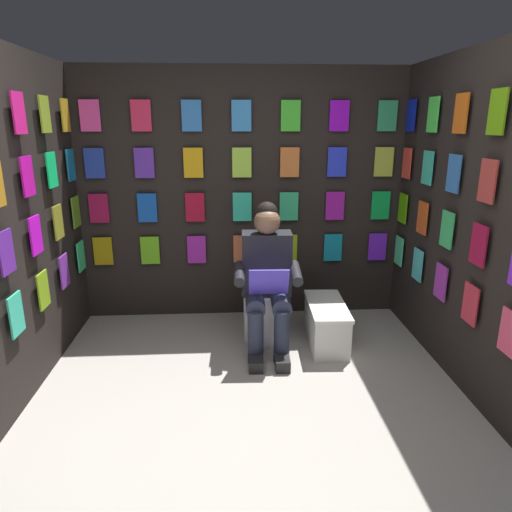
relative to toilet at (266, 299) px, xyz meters
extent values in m
plane|color=#9E998E|center=(0.18, 1.61, -0.33)|extent=(30.00, 30.00, 0.00)
cube|color=black|center=(0.18, -0.54, 0.81)|extent=(3.04, 0.10, 2.27)
cube|color=#A2800C|center=(1.47, -0.46, 0.33)|extent=(0.17, 0.01, 0.26)
cube|color=#5EB216|center=(1.04, -0.46, 0.33)|extent=(0.17, 0.01, 0.26)
cube|color=purple|center=(0.61, -0.46, 0.33)|extent=(0.17, 0.01, 0.26)
cube|color=#BB5A37|center=(0.18, -0.46, 0.33)|extent=(0.17, 0.01, 0.26)
cube|color=#8FAE0E|center=(-0.25, -0.46, 0.33)|extent=(0.17, 0.01, 0.26)
cube|color=#0E86A9|center=(-0.67, -0.46, 0.33)|extent=(0.17, 0.01, 0.26)
cube|color=#6E20DE|center=(-1.10, -0.46, 0.33)|extent=(0.17, 0.01, 0.26)
cube|color=#98103F|center=(1.47, -0.46, 0.73)|extent=(0.17, 0.01, 0.26)
cube|color=blue|center=(1.04, -0.46, 0.73)|extent=(0.17, 0.01, 0.26)
cube|color=#A70B29|center=(0.61, -0.46, 0.73)|extent=(0.17, 0.01, 0.26)
cube|color=#2BC6A0|center=(0.18, -0.46, 0.73)|extent=(0.17, 0.01, 0.26)
cube|color=#2AB277|center=(-0.25, -0.46, 0.73)|extent=(0.17, 0.01, 0.26)
cube|color=purple|center=(-0.67, -0.46, 0.73)|extent=(0.17, 0.01, 0.26)
cube|color=#0EA346|center=(-1.10, -0.46, 0.73)|extent=(0.17, 0.01, 0.26)
cube|color=#2139A1|center=(1.47, -0.46, 1.12)|extent=(0.17, 0.01, 0.26)
cube|color=#5A2CAE|center=(1.04, -0.46, 1.12)|extent=(0.17, 0.01, 0.26)
cube|color=gold|center=(0.61, -0.46, 1.12)|extent=(0.17, 0.01, 0.26)
cube|color=#A5DB3F|center=(0.18, -0.46, 1.12)|extent=(0.17, 0.01, 0.26)
cube|color=orange|center=(-0.25, -0.46, 1.12)|extent=(0.17, 0.01, 0.26)
cube|color=#2537EB|center=(-0.67, -0.46, 1.12)|extent=(0.17, 0.01, 0.26)
cube|color=#A9C13E|center=(-1.10, -0.46, 1.12)|extent=(0.17, 0.01, 0.26)
cube|color=#ED41A3|center=(1.47, -0.46, 1.52)|extent=(0.17, 0.01, 0.26)
cube|color=#E22754|center=(1.04, -0.46, 1.52)|extent=(0.17, 0.01, 0.26)
cube|color=blue|center=(0.61, -0.46, 1.52)|extent=(0.17, 0.01, 0.26)
cube|color=#358CDD|center=(0.18, -0.46, 1.52)|extent=(0.17, 0.01, 0.26)
cube|color=green|center=(-0.25, -0.46, 1.52)|extent=(0.17, 0.01, 0.26)
cube|color=#990DDE|center=(-0.67, -0.46, 1.52)|extent=(0.17, 0.01, 0.26)
cube|color=#2D9760|center=(-1.10, -0.46, 1.52)|extent=(0.17, 0.01, 0.26)
cube|color=black|center=(-1.34, 0.56, 0.81)|extent=(0.10, 2.10, 2.27)
cube|color=#4BE596|center=(-1.25, -0.30, 0.33)|extent=(0.01, 0.17, 0.26)
cube|color=#4AD2D6|center=(-1.25, 0.13, 0.33)|extent=(0.01, 0.17, 0.26)
cube|color=purple|center=(-1.25, 0.56, 0.33)|extent=(0.01, 0.17, 0.26)
cube|color=#C92D3E|center=(-1.25, 0.99, 0.33)|extent=(0.01, 0.17, 0.26)
cube|color=#E24463|center=(-1.25, 1.42, 0.33)|extent=(0.01, 0.17, 0.26)
cube|color=#519F09|center=(-1.25, -0.30, 0.73)|extent=(0.01, 0.17, 0.26)
cube|color=#D3501F|center=(-1.25, 0.13, 0.73)|extent=(0.01, 0.17, 0.26)
cube|color=#38BC64|center=(-1.25, 0.56, 0.73)|extent=(0.01, 0.17, 0.26)
cube|color=maroon|center=(-1.25, 0.99, 0.73)|extent=(0.01, 0.17, 0.26)
cube|color=red|center=(-1.25, -0.30, 1.12)|extent=(0.01, 0.17, 0.26)
cube|color=#35C0A2|center=(-1.25, 0.13, 1.12)|extent=(0.01, 0.17, 0.26)
cube|color=#326CBB|center=(-1.25, 0.56, 1.12)|extent=(0.01, 0.17, 0.26)
cube|color=#AA3731|center=(-1.25, 0.99, 1.12)|extent=(0.01, 0.17, 0.26)
cube|color=#0E1AAC|center=(-1.25, -0.30, 1.52)|extent=(0.01, 0.17, 0.26)
cube|color=#44E348|center=(-1.25, 0.13, 1.52)|extent=(0.01, 0.17, 0.26)
cube|color=#D15D15|center=(-1.25, 0.56, 1.52)|extent=(0.01, 0.17, 0.26)
cube|color=#5B9510|center=(-1.25, 0.99, 1.52)|extent=(0.01, 0.17, 0.26)
cube|color=black|center=(1.70, 0.56, 0.81)|extent=(0.10, 2.10, 2.27)
cube|color=#3CD2A9|center=(1.62, 0.99, 0.33)|extent=(0.01, 0.17, 0.26)
cube|color=#88B520|center=(1.62, 0.56, 0.33)|extent=(0.01, 0.17, 0.26)
cube|color=purple|center=(1.62, 0.13, 0.33)|extent=(0.01, 0.17, 0.26)
cube|color=#2ED481|center=(1.62, -0.30, 0.33)|extent=(0.01, 0.17, 0.26)
cube|color=#6426A4|center=(1.62, 0.99, 0.73)|extent=(0.01, 0.17, 0.26)
cube|color=#DA13E8|center=(1.62, 0.56, 0.73)|extent=(0.01, 0.17, 0.26)
cube|color=olive|center=(1.62, 0.13, 0.73)|extent=(0.01, 0.17, 0.26)
cube|color=#53951F|center=(1.62, -0.30, 0.73)|extent=(0.01, 0.17, 0.26)
cube|color=#D712A8|center=(1.62, 0.56, 1.12)|extent=(0.01, 0.17, 0.26)
cube|color=#12E96F|center=(1.62, 0.13, 1.12)|extent=(0.01, 0.17, 0.26)
cube|color=#16739C|center=(1.62, -0.30, 1.12)|extent=(0.01, 0.17, 0.26)
cube|color=#EA1D84|center=(1.62, 0.56, 1.52)|extent=(0.01, 0.17, 0.26)
cube|color=#8BAB28|center=(1.62, 0.13, 1.52)|extent=(0.01, 0.17, 0.26)
cube|color=gold|center=(1.62, -0.30, 1.52)|extent=(0.01, 0.17, 0.26)
cylinder|color=white|center=(0.00, 0.08, -0.13)|extent=(0.38, 0.38, 0.40)
cylinder|color=white|center=(0.00, 0.08, 0.09)|extent=(0.41, 0.41, 0.02)
cube|color=white|center=(-0.01, -0.18, 0.25)|extent=(0.39, 0.19, 0.36)
cylinder|color=white|center=(0.00, -0.09, 0.25)|extent=(0.39, 0.08, 0.39)
cube|color=black|center=(0.00, 0.11, 0.36)|extent=(0.41, 0.23, 0.52)
sphere|color=brown|center=(0.00, 0.14, 0.71)|extent=(0.21, 0.21, 0.21)
sphere|color=black|center=(0.00, 0.11, 0.78)|extent=(0.17, 0.17, 0.17)
cylinder|color=#23283D|center=(-0.09, 0.31, 0.11)|extent=(0.16, 0.40, 0.15)
cylinder|color=#23283D|center=(0.11, 0.30, 0.11)|extent=(0.16, 0.40, 0.15)
cylinder|color=#23283D|center=(-0.09, 0.49, -0.11)|extent=(0.12, 0.12, 0.42)
cylinder|color=#23283D|center=(0.11, 0.48, -0.11)|extent=(0.12, 0.12, 0.42)
cube|color=black|center=(-0.08, 0.55, -0.28)|extent=(0.12, 0.26, 0.09)
cube|color=black|center=(0.12, 0.54, -0.28)|extent=(0.12, 0.26, 0.09)
cylinder|color=black|center=(-0.21, 0.29, 0.33)|extent=(0.09, 0.31, 0.13)
cylinder|color=black|center=(0.23, 0.28, 0.33)|extent=(0.09, 0.31, 0.13)
cube|color=#4C3CD6|center=(0.01, 0.45, 0.32)|extent=(0.30, 0.14, 0.23)
cube|color=white|center=(-0.49, 0.20, -0.16)|extent=(0.31, 0.66, 0.32)
cube|color=white|center=(-0.49, 0.20, 0.01)|extent=(0.33, 0.69, 0.03)
camera|label=1|loc=(0.30, 3.66, 1.46)|focal=32.03mm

